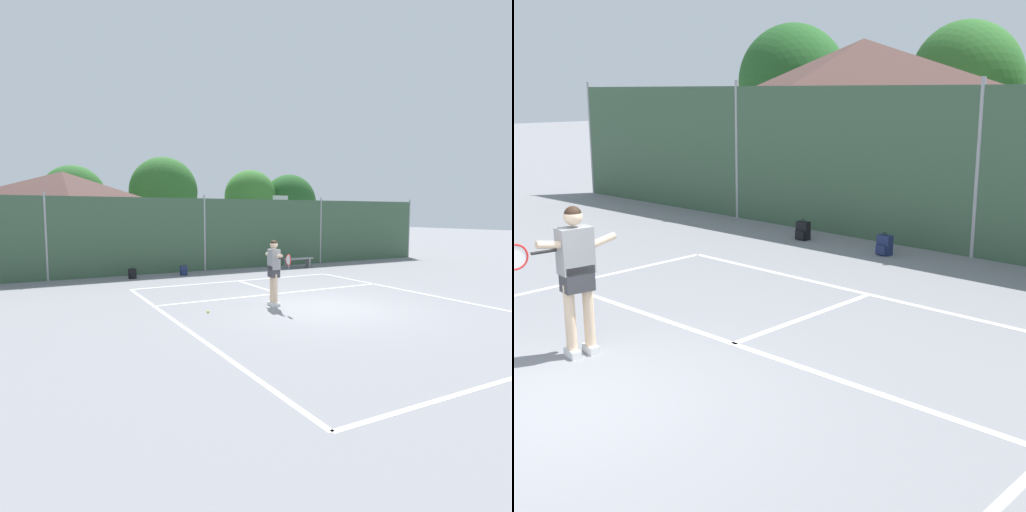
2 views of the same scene
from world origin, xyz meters
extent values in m
plane|color=gray|center=(0.00, 0.00, 0.00)|extent=(120.00, 120.00, 0.00)
cube|color=white|center=(0.00, 5.50, 0.00)|extent=(8.20, 0.10, 0.01)
cube|color=white|center=(-4.10, 0.00, 0.00)|extent=(0.10, 11.00, 0.01)
cube|color=white|center=(4.10, 0.00, 0.00)|extent=(0.10, 11.00, 0.01)
cube|color=white|center=(0.00, 2.48, 0.00)|extent=(8.20, 0.10, 0.01)
cube|color=white|center=(0.00, 3.96, 0.00)|extent=(0.10, 2.97, 0.01)
cube|color=#38563D|center=(0.00, 9.00, 1.64)|extent=(26.00, 0.05, 3.28)
cylinder|color=#99999E|center=(-6.50, 9.00, 1.71)|extent=(0.09, 0.09, 3.43)
cylinder|color=#99999E|center=(0.00, 9.00, 1.71)|extent=(0.09, 0.09, 3.43)
cylinder|color=#99999E|center=(6.50, 9.00, 1.71)|extent=(0.09, 0.09, 3.43)
cylinder|color=#99999E|center=(13.00, 9.00, 1.71)|extent=(0.09, 0.09, 3.43)
cylinder|color=yellow|center=(4.81, 10.38, 1.52)|extent=(0.12, 0.12, 3.05)
cube|color=white|center=(4.81, 10.28, 3.25)|extent=(0.90, 0.06, 0.60)
torus|color=#D85919|center=(4.81, 10.01, 3.03)|extent=(0.48, 0.48, 0.02)
cube|color=beige|center=(-5.54, 13.00, 1.52)|extent=(6.59, 4.78, 3.04)
pyramid|color=#513833|center=(-5.54, 13.00, 3.80)|extent=(7.12, 5.17, 1.52)
cylinder|color=brown|center=(-4.67, 17.34, 0.99)|extent=(0.36, 0.36, 1.98)
ellipsoid|color=#2D6628|center=(-4.67, 17.34, 3.52)|extent=(3.61, 3.25, 3.61)
cylinder|color=brown|center=(0.58, 17.34, 1.09)|extent=(0.36, 0.36, 2.18)
ellipsoid|color=#2D6628|center=(0.58, 17.34, 3.98)|extent=(4.25, 3.82, 4.25)
cylinder|color=brown|center=(6.68, 17.34, 1.11)|extent=(0.36, 0.36, 2.22)
ellipsoid|color=#38752D|center=(6.68, 17.34, 3.77)|extent=(3.64, 3.27, 3.64)
cylinder|color=brown|center=(9.85, 17.34, 0.85)|extent=(0.36, 0.36, 1.70)
ellipsoid|color=#235623|center=(9.85, 17.34, 3.41)|extent=(4.02, 3.62, 4.02)
cube|color=silver|center=(-1.08, 1.07, 0.05)|extent=(0.27, 0.15, 0.10)
cube|color=silver|center=(-1.12, 0.83, 0.05)|extent=(0.27, 0.15, 0.10)
cylinder|color=beige|center=(-1.08, 1.07, 0.51)|extent=(0.13, 0.13, 0.82)
cylinder|color=beige|center=(-1.12, 0.83, 0.51)|extent=(0.13, 0.13, 0.82)
cube|color=#38383D|center=(-1.10, 0.95, 0.98)|extent=(0.29, 0.39, 0.32)
cube|color=gray|center=(-1.10, 0.95, 1.32)|extent=(0.29, 0.43, 0.56)
sphere|color=beige|center=(-1.10, 0.95, 1.73)|extent=(0.22, 0.22, 0.22)
sphere|color=black|center=(-1.10, 0.95, 1.75)|extent=(0.21, 0.21, 0.21)
cylinder|color=beige|center=(-1.10, 0.75, 1.42)|extent=(0.16, 0.56, 0.17)
cylinder|color=beige|center=(-1.06, 1.23, 1.37)|extent=(0.16, 0.51, 0.22)
cylinder|color=black|center=(-1.10, 0.55, 1.37)|extent=(0.08, 0.30, 0.04)
torus|color=red|center=(-1.10, 0.19, 1.37)|extent=(0.06, 0.30, 0.30)
cylinder|color=silver|center=(-1.10, 0.19, 1.37)|extent=(0.04, 0.26, 0.26)
sphere|color=#CCE033|center=(-3.08, 0.98, 0.03)|extent=(0.07, 0.07, 0.07)
cube|color=black|center=(-3.49, 8.02, 0.20)|extent=(0.29, 0.20, 0.40)
cube|color=black|center=(-3.48, 7.90, 0.12)|extent=(0.23, 0.08, 0.18)
torus|color=black|center=(-3.49, 8.02, 0.42)|extent=(0.09, 0.02, 0.09)
cube|color=navy|center=(-1.36, 8.00, 0.20)|extent=(0.29, 0.19, 0.40)
cube|color=navy|center=(-1.37, 7.88, 0.12)|extent=(0.23, 0.07, 0.18)
torus|color=black|center=(-1.36, 8.00, 0.42)|extent=(0.09, 0.02, 0.09)
cube|color=gray|center=(4.26, 7.77, 0.45)|extent=(1.60, 0.36, 0.06)
cube|color=gray|center=(3.66, 7.77, 0.23)|extent=(0.08, 0.32, 0.45)
cube|color=gray|center=(4.86, 7.77, 0.23)|extent=(0.08, 0.32, 0.45)
camera|label=1|loc=(-7.21, -9.39, 2.58)|focal=30.31mm
camera|label=2|loc=(6.08, -3.41, 3.17)|focal=48.90mm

